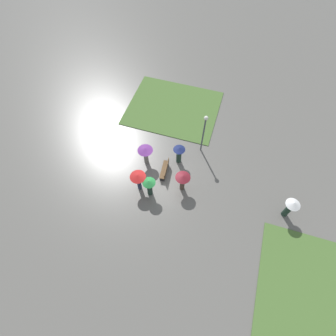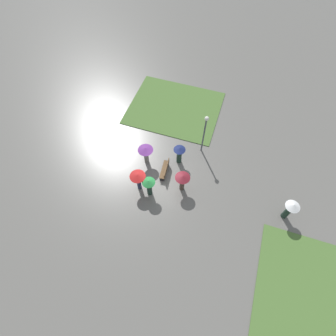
{
  "view_description": "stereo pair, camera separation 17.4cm",
  "coord_description": "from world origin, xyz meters",
  "views": [
    {
      "loc": [
        9.56,
        3.32,
        17.49
      ],
      "look_at": [
        -0.34,
        0.21,
        1.08
      ],
      "focal_mm": 28.0,
      "sensor_mm": 36.0,
      "label": 1
    },
    {
      "loc": [
        9.5,
        3.49,
        17.49
      ],
      "look_at": [
        -0.34,
        0.21,
        1.08
      ],
      "focal_mm": 28.0,
      "sensor_mm": 36.0,
      "label": 2
    }
  ],
  "objects": [
    {
      "name": "ground_plane",
      "position": [
        0.0,
        0.0,
        0.0
      ],
      "size": [
        90.0,
        90.0,
        0.0
      ],
      "primitive_type": "plane",
      "color": "#66635E"
    },
    {
      "name": "lawn_patch_near",
      "position": [
        -7.41,
        -1.49,
        0.03
      ],
      "size": [
        6.72,
        8.12,
        0.06
      ],
      "color": "#4C7033",
      "rests_on": "ground_plane"
    },
    {
      "name": "lawn_patch_far",
      "position": [
        6.62,
        11.29,
        0.03
      ],
      "size": [
        10.64,
        6.96,
        0.06
      ],
      "color": "#4C7033",
      "rests_on": "ground_plane"
    },
    {
      "name": "park_bench",
      "position": [
        -0.53,
        -0.08,
        0.47
      ],
      "size": [
        1.72,
        0.58,
        0.9
      ],
      "rotation": [
        0.0,
        0.0,
        0.1
      ],
      "color": "brown",
      "rests_on": "ground_plane"
    },
    {
      "name": "lamp_post",
      "position": [
        -3.53,
        2.04,
        2.55
      ],
      "size": [
        0.32,
        0.32,
        3.91
      ],
      "color": "#474C51",
      "rests_on": "ground_plane"
    },
    {
      "name": "crowd_person_purple",
      "position": [
        -1.04,
        -1.81,
        1.36
      ],
      "size": [
        1.17,
        1.17,
        1.81
      ],
      "rotation": [
        0.0,
        0.0,
        4.8
      ],
      "color": "slate",
      "rests_on": "ground_plane"
    },
    {
      "name": "crowd_person_green",
      "position": [
        1.52,
        -0.59,
        1.18
      ],
      "size": [
        0.94,
        0.94,
        1.84
      ],
      "rotation": [
        0.0,
        0.0,
        3.29
      ],
      "color": "#1E3328",
      "rests_on": "ground_plane"
    },
    {
      "name": "crowd_person_maroon",
      "position": [
        0.4,
        1.54,
        1.27
      ],
      "size": [
        1.09,
        1.09,
        1.79
      ],
      "rotation": [
        0.0,
        0.0,
        3.65
      ],
      "color": "#47382D",
      "rests_on": "ground_plane"
    },
    {
      "name": "crowd_person_navy",
      "position": [
        -1.87,
        0.62,
        1.1
      ],
      "size": [
        0.92,
        0.92,
        1.77
      ],
      "rotation": [
        0.0,
        0.0,
        0.29
      ],
      "color": "#1E3328",
      "rests_on": "ground_plane"
    },
    {
      "name": "crowd_person_red",
      "position": [
        1.33,
        -1.48,
        1.45
      ],
      "size": [
        1.14,
        1.14,
        1.89
      ],
      "rotation": [
        0.0,
        0.0,
        3.45
      ],
      "color": "#282D47",
      "rests_on": "ground_plane"
    },
    {
      "name": "lone_walker_far_path",
      "position": [
        0.25,
        9.03,
        1.3
      ],
      "size": [
        0.97,
        0.97,
        1.93
      ],
      "rotation": [
        0.0,
        0.0,
        0.5
      ],
      "color": "#1E3328",
      "rests_on": "ground_plane"
    }
  ]
}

